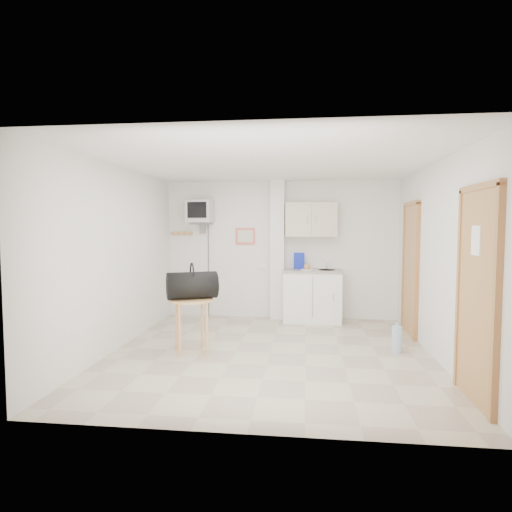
# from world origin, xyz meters

# --- Properties ---
(ground) EXTENTS (4.50, 4.50, 0.00)m
(ground) POSITION_xyz_m (0.00, 0.00, 0.00)
(ground) COLOR #BBB094
(ground) RESTS_ON ground
(room_envelope) EXTENTS (4.24, 4.54, 2.55)m
(room_envelope) POSITION_xyz_m (0.24, 0.09, 1.54)
(room_envelope) COLOR white
(room_envelope) RESTS_ON ground
(kitchenette) EXTENTS (1.03, 0.58, 2.10)m
(kitchenette) POSITION_xyz_m (0.57, 2.00, 0.80)
(kitchenette) COLOR white
(kitchenette) RESTS_ON ground
(crt_television) EXTENTS (0.44, 0.45, 2.15)m
(crt_television) POSITION_xyz_m (-1.45, 2.02, 1.94)
(crt_television) COLOR slate
(crt_television) RESTS_ON ground
(round_table) EXTENTS (0.58, 0.58, 0.73)m
(round_table) POSITION_xyz_m (-1.04, -0.11, 0.61)
(round_table) COLOR tan
(round_table) RESTS_ON ground
(duffel_bag) EXTENTS (0.74, 0.60, 0.48)m
(duffel_bag) POSITION_xyz_m (-1.03, -0.11, 0.91)
(duffel_bag) COLOR black
(duffel_bag) RESTS_ON round_table
(water_bottle) EXTENTS (0.13, 0.13, 0.40)m
(water_bottle) POSITION_xyz_m (1.68, 0.22, 0.18)
(water_bottle) COLOR #9FB8D1
(water_bottle) RESTS_ON ground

